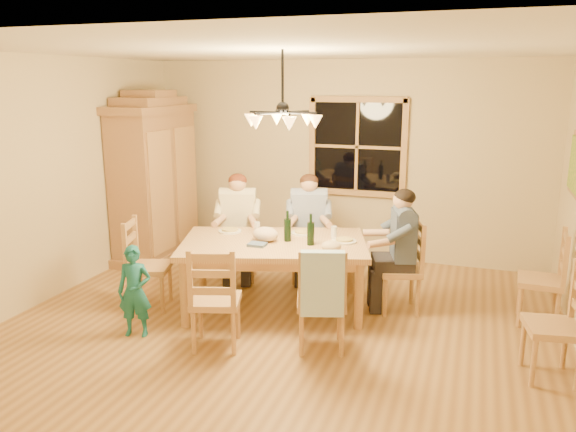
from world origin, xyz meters
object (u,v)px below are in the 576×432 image
at_px(dining_table, 274,250).
at_px(chair_spare_front, 551,344).
at_px(chair_near_left, 216,316).
at_px(wine_bottle_a, 288,226).
at_px(chair_far_right, 308,256).
at_px(child, 135,291).
at_px(chair_near_right, 321,317).
at_px(chair_end_right, 399,283).
at_px(adult_plaid_man, 309,214).
at_px(chair_end_left, 150,281).
at_px(chair_spare_back, 539,295).
at_px(chair_far_left, 239,256).
at_px(adult_slate_man, 402,235).
at_px(armoire, 155,183).
at_px(chandelier, 283,118).
at_px(adult_woman, 238,214).
at_px(wine_bottle_b, 311,229).

relative_size(dining_table, chair_spare_front, 2.23).
bearing_deg(chair_near_left, wine_bottle_a, 55.96).
bearing_deg(chair_far_right, child, 43.87).
distance_m(chair_near_left, chair_near_right, 0.97).
bearing_deg(chair_end_right, dining_table, 90.00).
distance_m(chair_end_right, adult_plaid_man, 1.44).
bearing_deg(chair_end_left, chair_spare_back, 85.87).
height_order(chair_far_left, adult_slate_man, adult_slate_man).
bearing_deg(chair_spare_back, chair_near_right, 125.43).
bearing_deg(wine_bottle_a, chair_near_right, -52.93).
xyz_separation_m(chair_near_left, chair_spare_back, (2.87, 1.54, 0.00)).
bearing_deg(chair_near_right, chair_far_left, 117.90).
bearing_deg(child, armoire, 101.41).
distance_m(dining_table, chair_end_left, 1.40).
height_order(chair_near_left, chair_end_left, same).
bearing_deg(chair_end_left, dining_table, 90.00).
xyz_separation_m(dining_table, chair_end_left, (-1.29, -0.40, -0.36)).
bearing_deg(chair_far_right, chair_end_right, 136.64).
xyz_separation_m(chandelier, wine_bottle_a, (-0.09, 0.41, -1.15)).
bearing_deg(child, chair_far_right, 45.45).
relative_size(adult_plaid_man, wine_bottle_a, 2.65).
distance_m(dining_table, chair_spare_front, 2.78).
height_order(dining_table, chair_end_right, chair_end_right).
relative_size(chair_near_right, chair_end_right, 1.00).
relative_size(chair_near_left, adult_woman, 1.13).
bearing_deg(armoire, chair_end_left, -60.76).
relative_size(chair_end_right, adult_plaid_man, 1.13).
xyz_separation_m(chair_far_right, chair_near_right, (0.64, -1.72, 0.00)).
bearing_deg(wine_bottle_a, adult_slate_man, 16.27).
xyz_separation_m(dining_table, child, (-1.04, -1.05, -0.21)).
relative_size(adult_plaid_man, chair_spare_front, 0.88).
bearing_deg(chair_far_right, chair_far_left, -0.00).
bearing_deg(child, adult_woman, 64.75).
xyz_separation_m(adult_slate_man, wine_bottle_b, (-0.88, -0.39, 0.08)).
bearing_deg(chair_end_left, child, 3.83).
height_order(chair_near_right, chair_spare_front, same).
distance_m(chandelier, wine_bottle_a, 1.23).
distance_m(chair_far_right, wine_bottle_a, 1.12).
bearing_deg(chair_spare_back, chair_end_right, 97.63).
bearing_deg(adult_slate_man, chair_far_right, 46.64).
height_order(chair_near_right, adult_plaid_man, adult_plaid_man).
relative_size(adult_slate_man, wine_bottle_a, 2.65).
relative_size(chair_end_left, chair_end_right, 1.00).
height_order(armoire, chair_spare_front, armoire).
height_order(dining_table, chair_spare_front, chair_spare_front).
xyz_separation_m(chair_end_right, adult_slate_man, (-0.00, -0.00, 0.54)).
bearing_deg(armoire, wine_bottle_b, -25.10).
relative_size(adult_woman, adult_slate_man, 1.00).
bearing_deg(chair_near_left, wine_bottle_b, 42.40).
distance_m(chair_near_right, wine_bottle_b, 1.02).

